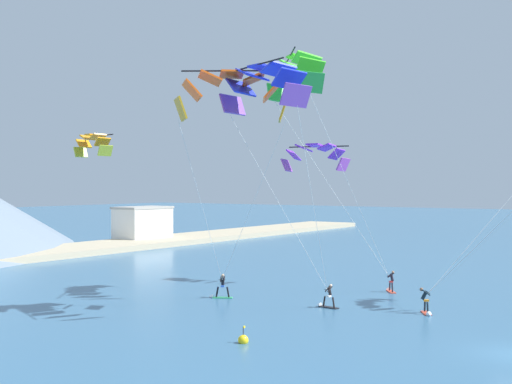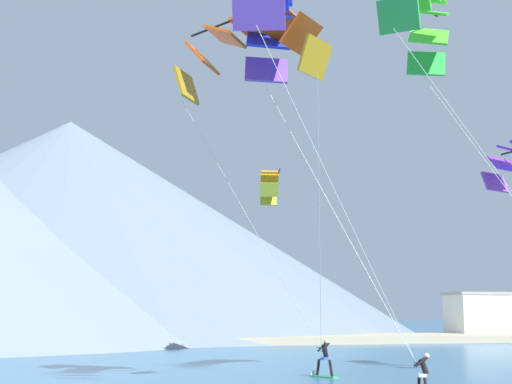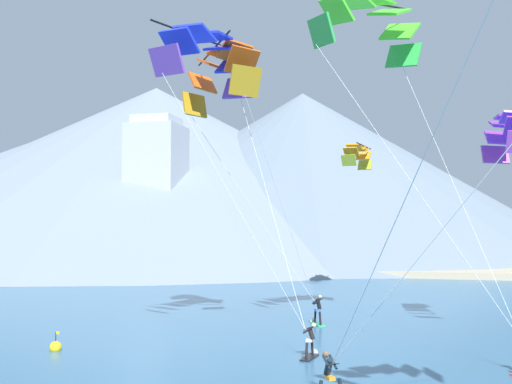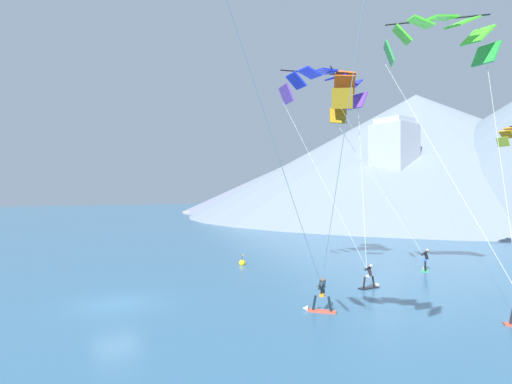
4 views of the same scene
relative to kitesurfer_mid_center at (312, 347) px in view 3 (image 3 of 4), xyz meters
The scene contains 15 objects.
kitesurfer_mid_center is the anchor object (origin of this frame).
kitesurfer_far_left 8.39m from the kitesurfer_mid_center, 95.83° to the left, with size 1.19×1.72×1.83m.
parafoil_kite_near_trail 16.70m from the kitesurfer_mid_center, 55.85° to the left, with size 9.11×8.01×16.54m.
parafoil_kite_mid_center 15.24m from the kitesurfer_mid_center, 164.53° to the left, with size 7.25×7.19×14.49m.
parafoil_kite_far_left 15.42m from the kitesurfer_mid_center, 144.57° to the left, with size 7.59×7.40×14.23m.
parafoil_kite_distant_high_outer 25.96m from the kitesurfer_mid_center, 88.06° to the left, with size 2.42×5.01×1.98m.
parafoil_kite_distant_low_drift 15.56m from the kitesurfer_mid_center, 33.04° to the left, with size 2.36×5.89×2.35m.
race_marker_buoy 12.06m from the kitesurfer_mid_center, behind, with size 0.56×0.56×1.02m.
shoreline_strip 43.94m from the kitesurfer_mid_center, 98.59° to the left, with size 180.00×10.00×0.70m, color tan.
shore_building_promenade_mid 61.55m from the kitesurfer_mid_center, 130.10° to the left, with size 5.86×6.46×6.33m.
shore_building_quay_east 50.86m from the kitesurfer_mid_center, 115.74° to the left, with size 5.36×6.66×6.56m.
highrise_tower 55.66m from the kitesurfer_mid_center, 120.73° to the left, with size 7.00×7.00×20.67m.
mountain_peak_west_ridge 88.18m from the kitesurfer_mid_center, 99.01° to the left, with size 102.13×102.13×31.86m.
mountain_peak_central_summit 95.67m from the kitesurfer_mid_center, 117.79° to the left, with size 126.45×126.45×34.09m.
mountain_peak_east_shoulder 119.30m from the kitesurfer_mid_center, 130.00° to the left, with size 112.76×112.76×25.60m.
Camera 3 is at (10.19, -11.68, 6.04)m, focal length 40.00 mm.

